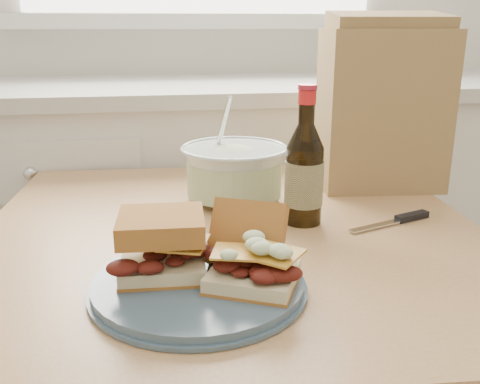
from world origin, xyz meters
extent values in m
cube|color=silver|center=(0.00, 1.70, 0.45)|extent=(2.40, 0.60, 0.90)
cube|color=#B9B6B0|center=(0.00, 1.70, 0.92)|extent=(2.50, 0.64, 0.04)
cube|color=tan|center=(-0.06, 0.91, 0.73)|extent=(0.96, 0.96, 0.04)
cube|color=tan|center=(-0.43, 1.34, 0.36)|extent=(0.06, 0.06, 0.71)
cube|color=tan|center=(0.37, 1.28, 0.36)|extent=(0.06, 0.06, 0.71)
cylinder|color=#435A6D|center=(-0.14, 0.69, 0.76)|extent=(0.29, 0.29, 0.02)
cube|color=beige|center=(-0.19, 0.71, 0.78)|extent=(0.12, 0.11, 0.02)
cube|color=gold|center=(-0.19, 0.71, 0.82)|extent=(0.07, 0.07, 0.00)
cube|color=#9C5329|center=(-0.19, 0.71, 0.84)|extent=(0.12, 0.11, 0.03)
cube|color=beige|center=(-0.07, 0.66, 0.78)|extent=(0.15, 0.14, 0.02)
cube|color=gold|center=(-0.07, 0.66, 0.82)|extent=(0.09, 0.09, 0.00)
cube|color=#9C5329|center=(-0.06, 0.72, 0.82)|extent=(0.13, 0.11, 0.10)
cone|color=silver|center=(-0.03, 1.08, 0.81)|extent=(0.21, 0.21, 0.11)
cylinder|color=beige|center=(-0.03, 1.08, 0.81)|extent=(0.20, 0.20, 0.07)
torus|color=silver|center=(-0.03, 1.08, 0.87)|extent=(0.22, 0.22, 0.01)
cylinder|color=silver|center=(-0.05, 1.11, 0.90)|extent=(0.04, 0.09, 0.15)
cylinder|color=black|center=(0.08, 0.92, 0.83)|extent=(0.07, 0.07, 0.14)
cone|color=black|center=(0.08, 0.92, 0.92)|extent=(0.07, 0.07, 0.04)
cylinder|color=black|center=(0.08, 0.92, 0.97)|extent=(0.03, 0.03, 0.06)
cylinder|color=red|center=(0.08, 0.92, 0.99)|extent=(0.03, 0.03, 0.02)
cylinder|color=#B42137|center=(0.08, 0.92, 1.01)|extent=(0.03, 0.03, 0.01)
cylinder|color=#343F1F|center=(0.08, 0.92, 0.83)|extent=(0.07, 0.07, 0.08)
cube|color=silver|center=(0.21, 0.88, 0.76)|extent=(0.13, 0.06, 0.00)
cube|color=black|center=(0.29, 0.90, 0.76)|extent=(0.08, 0.04, 0.01)
cube|color=#967548|center=(0.32, 1.14, 0.93)|extent=(0.28, 0.20, 0.35)
camera|label=1|loc=(-0.19, 0.02, 1.11)|focal=40.00mm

